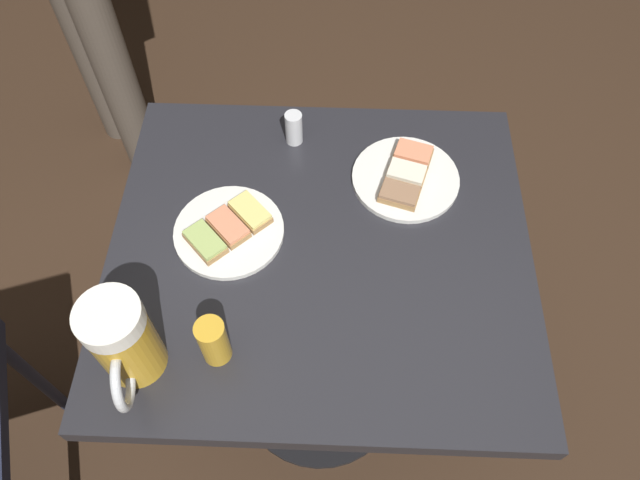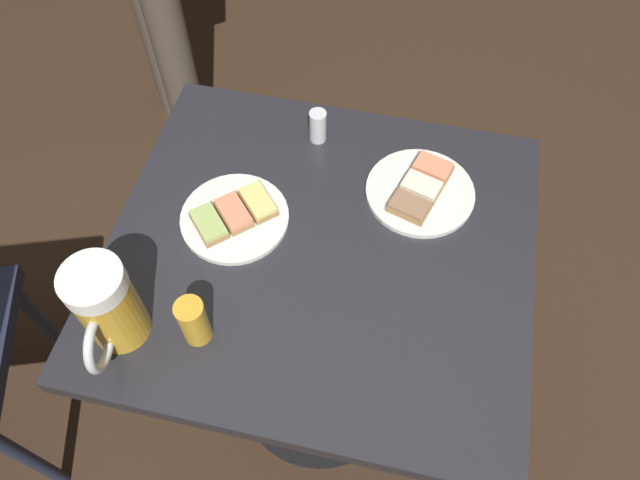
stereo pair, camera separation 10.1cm
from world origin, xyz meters
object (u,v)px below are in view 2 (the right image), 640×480
plate_far (234,216)px  beer_mug (107,307)px  beer_glass_small (194,321)px  salt_shaker (318,126)px  plate_near (420,190)px

plate_far → beer_mug: 0.28m
beer_mug → beer_glass_small: beer_mug is taller
beer_glass_small → plate_far: bearing=2.3°
plate_far → beer_glass_small: bearing=-177.7°
beer_glass_small → salt_shaker: bearing=-11.7°
beer_mug → salt_shaker: size_ratio=2.46×
beer_glass_small → beer_mug: bearing=100.1°
beer_mug → salt_shaker: bearing=-24.4°
plate_far → salt_shaker: bearing=-24.6°
plate_far → beer_mug: (-0.25, 0.11, 0.07)m
salt_shaker → beer_glass_small: bearing=168.3°
plate_far → beer_glass_small: size_ratio=2.08×
plate_near → beer_glass_small: (-0.35, 0.31, 0.04)m
beer_mug → beer_glass_small: 0.13m
plate_near → salt_shaker: (0.09, 0.21, 0.02)m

